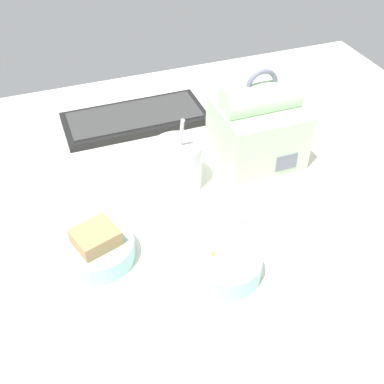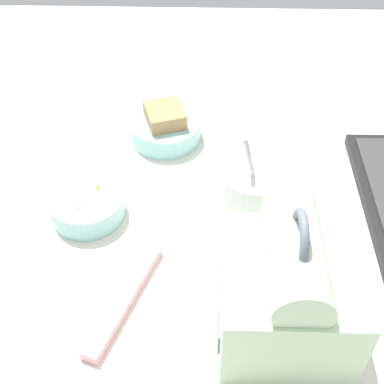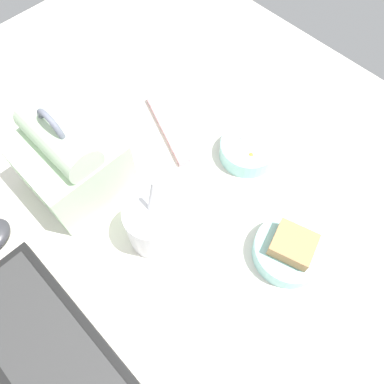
% 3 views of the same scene
% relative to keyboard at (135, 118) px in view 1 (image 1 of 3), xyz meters
% --- Properties ---
extents(desk_surface, '(1.40, 1.10, 0.02)m').
position_rel_keyboard_xyz_m(desk_surface, '(0.02, -0.32, -0.02)').
color(desk_surface, silver).
rests_on(desk_surface, ground).
extents(keyboard, '(0.33, 0.15, 0.02)m').
position_rel_keyboard_xyz_m(keyboard, '(0.00, 0.00, 0.00)').
color(keyboard, black).
rests_on(keyboard, desk_surface).
extents(lunch_bag, '(0.16, 0.16, 0.20)m').
position_rel_keyboard_xyz_m(lunch_bag, '(0.21, -0.22, 0.07)').
color(lunch_bag, '#B7D6AD').
rests_on(lunch_bag, desk_surface).
extents(soup_cup, '(0.10, 0.10, 0.16)m').
position_rel_keyboard_xyz_m(soup_cup, '(0.02, -0.25, 0.04)').
color(soup_cup, silver).
rests_on(soup_cup, desk_surface).
extents(bento_bowl_sandwich, '(0.12, 0.12, 0.06)m').
position_rel_keyboard_xyz_m(bento_bowl_sandwich, '(-0.17, -0.39, 0.01)').
color(bento_bowl_sandwich, '#93D1CC').
rests_on(bento_bowl_sandwich, desk_surface).
extents(bento_bowl_snacks, '(0.11, 0.11, 0.05)m').
position_rel_keyboard_xyz_m(bento_bowl_snacks, '(0.02, -0.50, 0.01)').
color(bento_bowl_snacks, '#93D1CC').
rests_on(bento_bowl_snacks, desk_surface).
extents(computer_mouse, '(0.07, 0.09, 0.03)m').
position_rel_keyboard_xyz_m(computer_mouse, '(0.22, -0.03, 0.00)').
color(computer_mouse, '#333338').
rests_on(computer_mouse, desk_surface).
extents(chopstick_case, '(0.18, 0.09, 0.02)m').
position_rel_keyboard_xyz_m(chopstick_case, '(0.18, -0.42, -0.00)').
color(chopstick_case, pink).
rests_on(chopstick_case, desk_surface).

